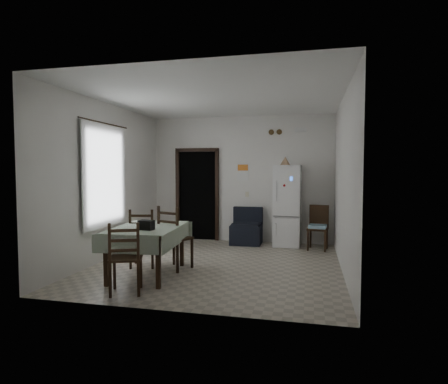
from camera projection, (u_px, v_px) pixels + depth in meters
ground at (218, 264)px, 6.58m from camera, size 4.50×4.50×0.00m
ceiling at (217, 98)px, 6.42m from camera, size 4.20×4.50×0.02m
wall_back at (241, 179)px, 8.69m from camera, size 4.20×0.02×2.90m
wall_front at (171, 188)px, 4.31m from camera, size 4.20×0.02×2.90m
wall_left at (108, 181)px, 6.97m from camera, size 0.02×4.50×2.90m
wall_right at (344, 183)px, 6.03m from camera, size 0.02×4.50×2.90m
doorway at (200, 195)px, 9.14m from camera, size 1.06×0.52×2.22m
window_recess at (100, 176)px, 6.78m from camera, size 0.10×1.20×1.60m
curtain at (105, 176)px, 6.76m from camera, size 0.02×1.45×1.85m
curtain_rod at (105, 123)px, 6.70m from camera, size 0.02×1.60×0.02m
calendar at (243, 172)px, 8.66m from camera, size 0.28×0.02×0.40m
calendar_image at (243, 168)px, 8.64m from camera, size 0.24×0.01×0.14m
light_switch at (247, 194)px, 8.66m from camera, size 0.08×0.02×0.12m
vent_left at (271, 132)px, 8.46m from camera, size 0.12×0.03×0.12m
vent_right at (279, 132)px, 8.42m from camera, size 0.12×0.03×0.12m
emergency_light at (301, 130)px, 8.28m from camera, size 0.25×0.07×0.09m
fridge at (287, 206)px, 8.17m from camera, size 0.59×0.59×1.77m
tan_cone at (285, 161)px, 8.05m from camera, size 0.24×0.24×0.18m
navy_seat at (246, 226)px, 8.40m from camera, size 0.68×0.66×0.81m
corner_chair at (318, 228)px, 7.77m from camera, size 0.46×0.46×0.92m
dining_table at (148, 251)px, 5.89m from camera, size 1.09×1.55×0.77m
black_bag at (146, 225)px, 5.55m from camera, size 0.24×0.16×0.15m
dining_chair_far_left at (144, 237)px, 6.43m from camera, size 0.51×0.51×1.00m
dining_chair_far_right at (176, 237)px, 6.26m from camera, size 0.58×0.58×1.07m
dining_chair_near_head at (126, 257)px, 5.03m from camera, size 0.54×0.54×0.98m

